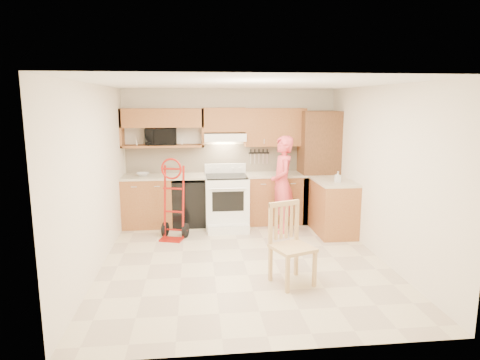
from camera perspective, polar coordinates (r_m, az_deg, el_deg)
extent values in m
cube|color=beige|center=(6.19, 0.51, -11.01)|extent=(4.00, 4.50, 0.02)
cube|color=white|center=(5.76, 0.55, 12.99)|extent=(4.00, 4.50, 0.02)
cube|color=silver|center=(8.07, -1.34, 3.33)|extent=(4.00, 0.02, 2.50)
cube|color=silver|center=(3.66, 4.66, -5.56)|extent=(4.00, 0.02, 2.50)
cube|color=silver|center=(5.96, -19.05, 0.16)|extent=(0.02, 4.50, 2.50)
cube|color=silver|center=(6.39, 18.72, 0.86)|extent=(0.02, 4.50, 2.50)
cube|color=beige|center=(8.05, -1.33, 2.95)|extent=(3.92, 0.03, 0.55)
cube|color=#96663B|center=(7.93, -12.38, -2.93)|extent=(0.90, 0.60, 0.90)
cube|color=black|center=(7.88, -6.94, -3.02)|extent=(0.60, 0.60, 0.85)
cube|color=#96663B|center=(8.02, 4.79, -2.56)|extent=(1.14, 0.60, 0.90)
cube|color=beige|center=(7.80, -10.32, 0.46)|extent=(1.50, 0.63, 0.04)
cube|color=beige|center=(7.93, 4.85, 0.75)|extent=(1.14, 0.63, 0.04)
cube|color=#96663B|center=(7.49, 12.53, -3.73)|extent=(0.60, 1.00, 0.90)
cube|color=beige|center=(7.39, 12.67, -0.19)|extent=(0.63, 1.00, 0.04)
cube|color=brown|center=(8.10, 10.57, 1.75)|extent=(0.70, 0.60, 2.10)
cube|color=#96663B|center=(7.83, -10.51, 8.29)|extent=(1.50, 0.33, 0.34)
cube|color=#96663B|center=(7.86, -10.39, 4.58)|extent=(1.50, 0.33, 0.04)
cube|color=#96663B|center=(7.83, -2.14, 8.17)|extent=(0.76, 0.33, 0.44)
cube|color=#96663B|center=(7.96, 4.76, 7.17)|extent=(1.14, 0.33, 0.70)
cube|color=white|center=(7.78, -2.09, 5.87)|extent=(0.76, 0.46, 0.14)
imported|color=black|center=(7.85, -10.67, 5.84)|extent=(0.56, 0.39, 0.31)
imported|color=#E0444E|center=(7.36, 5.76, -0.60)|extent=(0.42, 0.62, 1.69)
imported|color=white|center=(7.20, 13.15, 0.43)|extent=(0.09, 0.09, 0.18)
imported|color=white|center=(7.83, -13.05, 0.75)|extent=(0.26, 0.26, 0.06)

